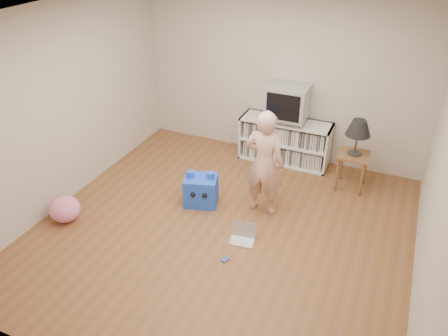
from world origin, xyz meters
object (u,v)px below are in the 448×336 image
dvd_deck (287,119)px  laptop (243,235)px  plush_blue (201,190)px  plush_pink (65,209)px  person (264,163)px  side_table (353,162)px  crt_tv (288,101)px  table_lamp (359,129)px  media_unit (285,141)px

dvd_deck → laptop: (0.11, -2.07, -0.68)m
plush_blue → plush_pink: plush_blue is taller
person → side_table: bearing=-129.9°
person → laptop: (-0.02, -0.67, -0.66)m
crt_tv → laptop: (0.11, -2.07, -0.96)m
table_lamp → plush_pink: size_ratio=1.32×
person → plush_pink: (-2.26, -1.22, -0.56)m
plush_blue → plush_pink: 1.78m
media_unit → plush_pink: size_ratio=3.58×
crt_tv → plush_blue: bearing=-113.5°
crt_tv → dvd_deck: bearing=90.0°
media_unit → crt_tv: crt_tv is taller
media_unit → table_lamp: 1.31m
plush_pink → table_lamp: bearing=34.8°
dvd_deck → side_table: bearing=-18.6°
dvd_deck → plush_blue: bearing=-113.4°
side_table → person: 1.45m
crt_tv → person: 1.44m
laptop → plush_pink: 2.31m
person → plush_pink: 2.63m
media_unit → person: size_ratio=0.97×
media_unit → plush_pink: (-2.13, -2.64, -0.18)m
plush_pink → person: bearing=28.4°
laptop → side_table: bearing=52.0°
dvd_deck → laptop: dvd_deck is taller
crt_tv → plush_pink: bearing=-129.2°
media_unit → side_table: size_ratio=2.55×
crt_tv → person: bearing=-84.8°
media_unit → crt_tv: bearing=-90.0°
side_table → laptop: (-0.99, -1.70, -0.36)m
side_table → table_lamp: (-0.00, 0.00, 0.53)m
laptop → media_unit: bearing=85.2°
crt_tv → table_lamp: size_ratio=1.17×
crt_tv → plush_pink: crt_tv is taller
media_unit → table_lamp: table_lamp is taller
dvd_deck → plush_blue: 1.81m
media_unit → person: 1.47m
media_unit → laptop: size_ratio=4.21×
media_unit → side_table: 1.17m
plush_blue → media_unit: bearing=50.2°
media_unit → dvd_deck: dvd_deck is taller
plush_pink → side_table: bearing=34.8°
person → plush_pink: size_ratio=3.69×
table_lamp → plush_blue: bearing=-145.7°
side_table → crt_tv: bearing=161.6°
dvd_deck → plush_pink: 3.43m
side_table → table_lamp: 0.53m
dvd_deck → table_lamp: (1.10, -0.37, 0.21)m
laptop → plush_blue: bearing=141.2°
media_unit → dvd_deck: 0.39m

